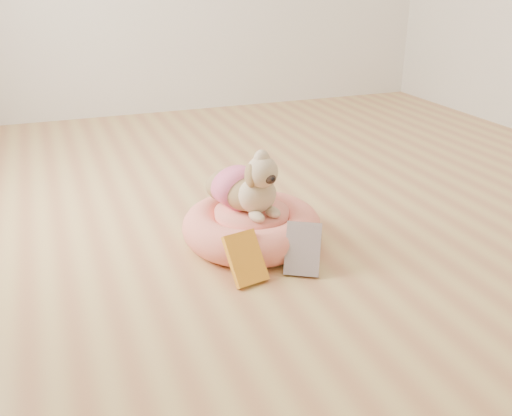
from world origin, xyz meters
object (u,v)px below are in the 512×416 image
object	(u,v)px
pet_bed	(252,226)
book_yellow	(246,258)
book_white	(303,249)
dog	(246,176)

from	to	relation	value
pet_bed	book_yellow	xyz separation A→B (m)	(-0.13, -0.28, 0.02)
book_white	book_yellow	bearing A→B (deg)	-153.12
pet_bed	book_white	size ratio (longest dim) A/B	2.86
pet_bed	dog	world-z (taller)	dog
pet_bed	dog	distance (m)	0.22
book_yellow	book_white	distance (m)	0.22
pet_bed	book_white	world-z (taller)	book_white
pet_bed	book_yellow	world-z (taller)	book_yellow
book_white	dog	bearing A→B (deg)	140.19
dog	book_white	distance (m)	0.39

